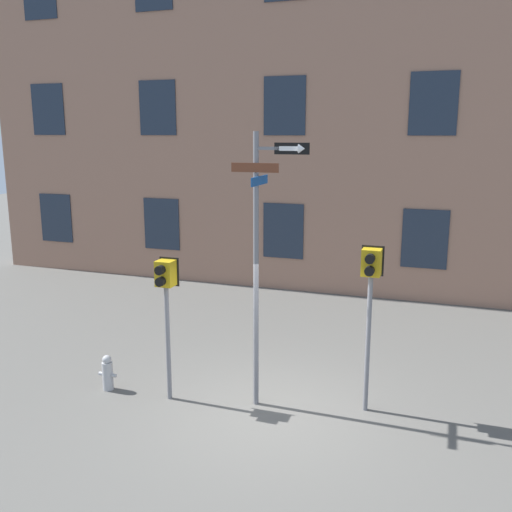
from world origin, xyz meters
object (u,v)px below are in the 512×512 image
at_px(pedestrian_signal_left, 166,290).
at_px(pedestrian_signal_right, 370,284).
at_px(street_sign_pole, 260,251).
at_px(fire_hydrant, 108,373).

bearing_deg(pedestrian_signal_left, pedestrian_signal_right, 11.82).
relative_size(street_sign_pole, pedestrian_signal_right, 1.64).
xyz_separation_m(street_sign_pole, pedestrian_signal_right, (1.76, 0.39, -0.50)).
xyz_separation_m(pedestrian_signal_left, pedestrian_signal_right, (3.33, 0.70, 0.23)).
xyz_separation_m(pedestrian_signal_left, fire_hydrant, (-1.23, -0.04, -1.67)).
distance_m(pedestrian_signal_left, fire_hydrant, 2.07).
height_order(pedestrian_signal_left, fire_hydrant, pedestrian_signal_left).
relative_size(pedestrian_signal_left, pedestrian_signal_right, 0.90).
bearing_deg(fire_hydrant, pedestrian_signal_right, 9.12).
xyz_separation_m(street_sign_pole, fire_hydrant, (-2.81, -0.35, -2.39)).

